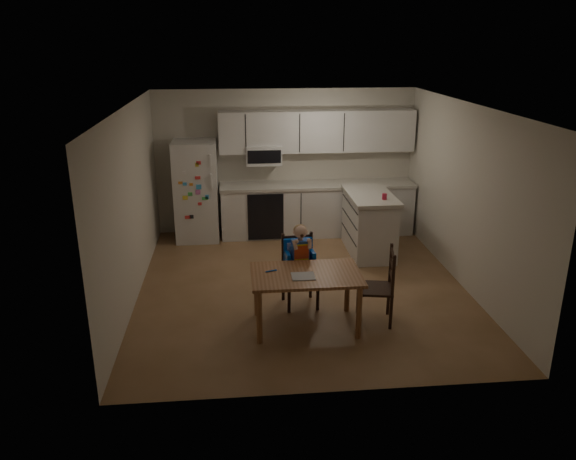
# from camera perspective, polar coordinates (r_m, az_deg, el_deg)

# --- Properties ---
(room) EXTENTS (4.52, 5.01, 2.51)m
(room) POSITION_cam_1_polar(r_m,az_deg,el_deg) (7.96, 1.08, 3.93)
(room) COLOR brown
(room) RESTS_ON ground
(refrigerator) EXTENTS (0.72, 0.70, 1.70)m
(refrigerator) POSITION_cam_1_polar(r_m,az_deg,el_deg) (9.65, -9.30, 3.94)
(refrigerator) COLOR silver
(refrigerator) RESTS_ON ground
(kitchen_run) EXTENTS (3.37, 0.62, 2.15)m
(kitchen_run) POSITION_cam_1_polar(r_m,az_deg,el_deg) (9.81, 2.80, 4.58)
(kitchen_run) COLOR silver
(kitchen_run) RESTS_ON ground
(kitchen_island) EXTENTS (0.70, 1.33, 0.98)m
(kitchen_island) POSITION_cam_1_polar(r_m,az_deg,el_deg) (9.09, 8.22, 0.71)
(kitchen_island) COLOR silver
(kitchen_island) RESTS_ON ground
(red_cup) EXTENTS (0.07, 0.07, 0.09)m
(red_cup) POSITION_cam_1_polar(r_m,az_deg,el_deg) (8.65, 9.77, 3.37)
(red_cup) COLOR #B41B33
(red_cup) RESTS_ON kitchen_island
(dining_table) EXTENTS (1.29, 0.83, 0.69)m
(dining_table) POSITION_cam_1_polar(r_m,az_deg,el_deg) (6.65, 1.84, -5.16)
(dining_table) COLOR brown
(dining_table) RESTS_ON ground
(napkin) EXTENTS (0.27, 0.23, 0.01)m
(napkin) POSITION_cam_1_polar(r_m,az_deg,el_deg) (6.52, 1.55, -4.72)
(napkin) COLOR #A3A3A8
(napkin) RESTS_ON dining_table
(toddler_spoon) EXTENTS (0.12, 0.06, 0.02)m
(toddler_spoon) POSITION_cam_1_polar(r_m,az_deg,el_deg) (6.66, -1.82, -4.18)
(toddler_spoon) COLOR blue
(toddler_spoon) RESTS_ON dining_table
(chair_booster) EXTENTS (0.46, 0.46, 1.10)m
(chair_booster) POSITION_cam_1_polar(r_m,az_deg,el_deg) (7.19, 1.18, -2.69)
(chair_booster) COLOR black
(chair_booster) RESTS_ON ground
(chair_side) EXTENTS (0.49, 0.49, 0.95)m
(chair_side) POSITION_cam_1_polar(r_m,az_deg,el_deg) (6.88, 9.64, -5.15)
(chair_side) COLOR black
(chair_side) RESTS_ON ground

